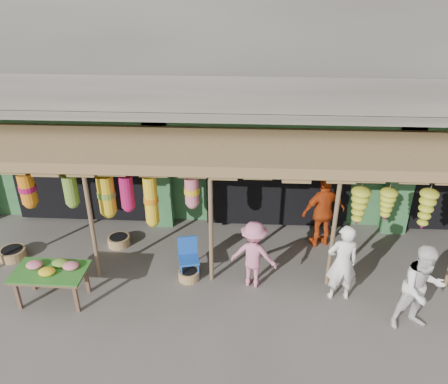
# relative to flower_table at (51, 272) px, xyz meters

# --- Properties ---
(ground) EXTENTS (80.00, 80.00, 0.00)m
(ground) POSITION_rel_flower_table_xyz_m (4.63, 1.03, -0.69)
(ground) COLOR #514C47
(ground) RESTS_ON ground
(building) EXTENTS (16.40, 6.80, 7.00)m
(building) POSITION_rel_flower_table_xyz_m (4.63, 5.90, 2.68)
(building) COLOR gray
(building) RESTS_ON ground
(awning) EXTENTS (14.00, 2.70, 2.79)m
(awning) POSITION_rel_flower_table_xyz_m (4.47, 1.83, 1.88)
(awning) COLOR brown
(awning) RESTS_ON ground
(flower_table) EXTENTS (1.44, 0.86, 0.86)m
(flower_table) POSITION_rel_flower_table_xyz_m (0.00, 0.00, 0.00)
(flower_table) COLOR brown
(flower_table) RESTS_ON ground
(blue_chair) EXTENTS (0.52, 0.52, 0.90)m
(blue_chair) POSITION_rel_flower_table_xyz_m (2.61, 1.00, -0.19)
(blue_chair) COLOR #1B4FB0
(blue_chair) RESTS_ON ground
(basket_left) EXTENTS (0.57, 0.57, 0.22)m
(basket_left) POSITION_rel_flower_table_xyz_m (0.74, 2.03, -0.58)
(basket_left) COLOR #9C6947
(basket_left) RESTS_ON ground
(basket_mid) EXTENTS (0.62, 0.62, 0.23)m
(basket_mid) POSITION_rel_flower_table_xyz_m (-1.60, 1.36, -0.58)
(basket_mid) COLOR olive
(basket_mid) RESTS_ON ground
(basket_right) EXTENTS (0.56, 0.56, 0.21)m
(basket_right) POSITION_rel_flower_table_xyz_m (2.63, 0.81, -0.59)
(basket_right) COLOR #A8744E
(basket_right) RESTS_ON ground
(person_front) EXTENTS (0.66, 0.46, 1.71)m
(person_front) POSITION_rel_flower_table_xyz_m (5.78, 0.40, 0.16)
(person_front) COLOR white
(person_front) RESTS_ON ground
(person_right) EXTENTS (0.98, 0.83, 1.78)m
(person_right) POSITION_rel_flower_table_xyz_m (7.06, -0.35, 0.20)
(person_right) COLOR white
(person_right) RESTS_ON ground
(person_vendor) EXTENTS (1.16, 0.75, 1.83)m
(person_vendor) POSITION_rel_flower_table_xyz_m (5.69, 2.35, 0.22)
(person_vendor) COLOR #C04012
(person_vendor) RESTS_ON ground
(person_shopper) EXTENTS (1.09, 0.78, 1.52)m
(person_shopper) POSITION_rel_flower_table_xyz_m (4.02, 0.72, 0.07)
(person_shopper) COLOR #D67191
(person_shopper) RESTS_ON ground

